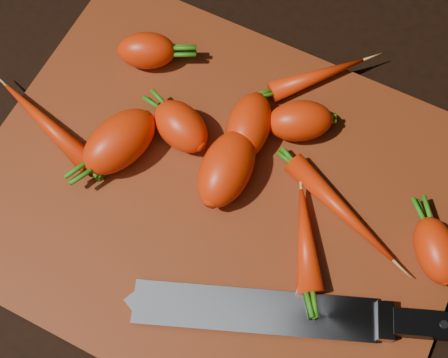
% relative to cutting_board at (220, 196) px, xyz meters
% --- Properties ---
extents(ground, '(2.00, 2.00, 0.01)m').
position_rel_cutting_board_xyz_m(ground, '(0.00, 0.00, -0.01)').
color(ground, black).
extents(cutting_board, '(0.50, 0.40, 0.01)m').
position_rel_cutting_board_xyz_m(cutting_board, '(0.00, 0.00, 0.00)').
color(cutting_board, maroon).
rests_on(cutting_board, ground).
extents(carrot_0, '(0.08, 0.06, 0.04)m').
position_rel_cutting_board_xyz_m(carrot_0, '(-0.15, 0.11, 0.03)').
color(carrot_0, '#F03008').
rests_on(carrot_0, cutting_board).
extents(carrot_1, '(0.08, 0.07, 0.05)m').
position_rel_cutting_board_xyz_m(carrot_1, '(-0.07, 0.04, 0.03)').
color(carrot_1, '#F03008').
rests_on(carrot_1, cutting_board).
extents(carrot_2, '(0.06, 0.09, 0.05)m').
position_rel_cutting_board_xyz_m(carrot_2, '(-0.00, 0.07, 0.03)').
color(carrot_2, '#F03008').
rests_on(carrot_2, cutting_board).
extents(carrot_3, '(0.06, 0.09, 0.05)m').
position_rel_cutting_board_xyz_m(carrot_3, '(-0.00, 0.02, 0.03)').
color(carrot_3, '#F03008').
rests_on(carrot_3, cutting_board).
extents(carrot_4, '(0.08, 0.07, 0.04)m').
position_rel_cutting_board_xyz_m(carrot_4, '(0.04, 0.10, 0.03)').
color(carrot_4, '#F03008').
rests_on(carrot_4, cutting_board).
extents(carrot_5, '(0.06, 0.05, 0.03)m').
position_rel_cutting_board_xyz_m(carrot_5, '(0.04, 0.11, 0.02)').
color(carrot_5, '#F03008').
rests_on(carrot_5, cutting_board).
extents(carrot_6, '(0.07, 0.08, 0.04)m').
position_rel_cutting_board_xyz_m(carrot_6, '(0.22, 0.03, 0.03)').
color(carrot_6, '#F03008').
rests_on(carrot_6, cutting_board).
extents(carrot_7, '(0.09, 0.10, 0.02)m').
position_rel_cutting_board_xyz_m(carrot_7, '(0.04, 0.17, 0.02)').
color(carrot_7, '#F03008').
rests_on(carrot_7, cutting_board).
extents(carrot_8, '(0.14, 0.07, 0.02)m').
position_rel_cutting_board_xyz_m(carrot_8, '(0.12, 0.04, 0.02)').
color(carrot_8, '#F03008').
rests_on(carrot_8, cutting_board).
extents(carrot_9, '(0.08, 0.11, 0.03)m').
position_rel_cutting_board_xyz_m(carrot_9, '(0.10, -0.01, 0.02)').
color(carrot_9, '#F03008').
rests_on(carrot_9, cutting_board).
extents(carrot_10, '(0.08, 0.10, 0.05)m').
position_rel_cutting_board_xyz_m(carrot_10, '(-0.11, -0.00, 0.03)').
color(carrot_10, '#F03008').
rests_on(carrot_10, cutting_board).
extents(carrot_11, '(0.14, 0.07, 0.02)m').
position_rel_cutting_board_xyz_m(carrot_11, '(-0.20, -0.02, 0.02)').
color(carrot_11, '#F03008').
rests_on(carrot_11, cutting_board).
extents(knife, '(0.36, 0.17, 0.02)m').
position_rel_cutting_board_xyz_m(knife, '(0.11, -0.09, 0.02)').
color(knife, gray).
rests_on(knife, cutting_board).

